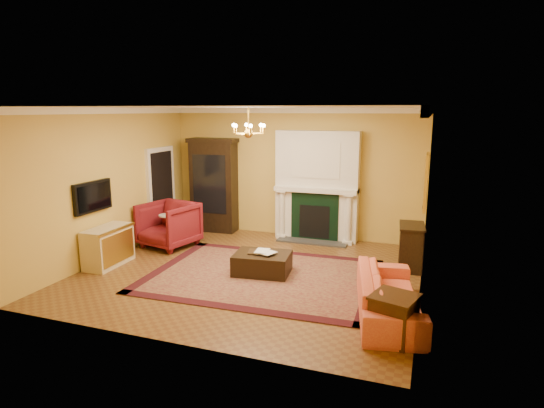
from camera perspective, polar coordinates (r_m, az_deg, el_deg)
The scene contains 26 objects.
floor at distance 8.54m, azimuth -2.78°, elevation -8.61°, with size 6.00×5.50×0.02m, color brown.
ceiling at distance 8.00m, azimuth -3.00°, elevation 12.11°, with size 6.00×5.50×0.02m, color silver.
wall_back at distance 10.70m, azimuth 2.78°, elevation 3.91°, with size 6.00×0.02×3.00m, color gold.
wall_front at distance 5.74m, azimuth -13.47°, elevation -3.28°, with size 6.00×0.02×3.00m, color gold.
wall_left at distance 9.68m, azimuth -19.60°, elevation 2.41°, with size 0.02×5.50×3.00m, color gold.
wall_right at distance 7.53m, azimuth 18.79°, elevation -0.04°, with size 0.02×5.50×3.00m, color gold.
fireplace at distance 10.41m, azimuth 5.63°, elevation 1.95°, with size 1.90×0.70×2.50m.
crown_molding at distance 8.89m, azimuth -0.58°, elevation 11.64°, with size 6.00×5.50×0.12m.
doorway at distance 11.07m, azimuth -13.70°, elevation 1.47°, with size 0.08×1.05×2.10m.
tv_panel at distance 9.21m, azimuth -21.56°, elevation 0.87°, with size 0.09×0.95×0.58m.
gilt_mirror at distance 8.89m, azimuth 18.77°, elevation 2.67°, with size 0.06×0.76×1.05m.
chandelier at distance 8.01m, azimuth -2.96°, elevation 9.24°, with size 0.63×0.55×0.53m.
oriental_rug at distance 8.33m, azimuth -1.18°, elevation -9.00°, with size 4.04×3.03×0.02m, color #480F17.
china_cabinet at distance 11.24m, azimuth -7.27°, elevation 2.11°, with size 1.09×0.50×2.18m, color black.
wingback_armchair at distance 10.18m, azimuth -12.86°, elevation -2.28°, with size 1.05×0.98×1.08m, color maroon.
pedestal_table at distance 10.32m, azimuth -12.91°, elevation -2.88°, with size 0.39×0.39×0.69m.
commode at distance 9.34m, azimuth -19.88°, elevation -5.01°, with size 0.48×1.01×0.75m, color beige.
coral_sofa at distance 6.92m, azimuth 14.48°, elevation -10.15°, with size 2.15×0.63×0.84m, color #E67849.
end_table at distance 6.29m, azimuth 14.99°, elevation -13.75°, with size 0.51×0.51×0.59m, color #351F0E.
console_table at distance 8.98m, azimuth 17.02°, elevation -5.26°, with size 0.42×0.74×0.82m, color black.
leather_ottoman at distance 8.38m, azimuth -1.23°, elevation -7.44°, with size 1.00×0.73×0.37m, color black.
ottoman_tray at distance 8.38m, azimuth -1.59°, elevation -6.02°, with size 0.40×0.31×0.03m, color black.
book_a at distance 8.30m, azimuth -2.07°, elevation -4.93°, with size 0.24×0.03×0.32m, color gray.
book_b at distance 8.25m, azimuth -0.96°, elevation -5.18°, with size 0.21×0.02×0.28m, color gray.
topiary_left at distance 10.48m, azimuth 2.59°, elevation 3.66°, with size 0.17×0.17×0.46m.
topiary_right at distance 10.18m, azimuth 9.53°, elevation 3.28°, with size 0.17×0.17×0.47m.
Camera 1 is at (3.07, -7.39, 2.96)m, focal length 30.00 mm.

